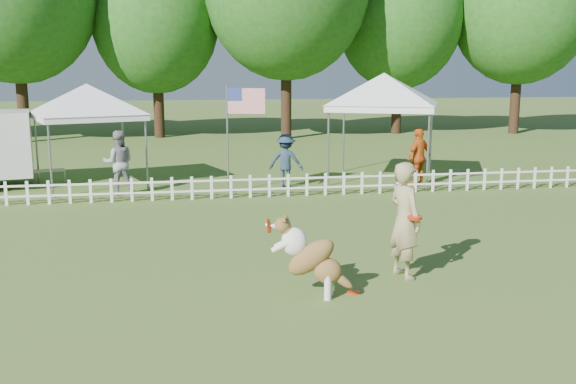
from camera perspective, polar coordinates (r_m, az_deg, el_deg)
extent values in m
plane|color=#30521A|center=(10.06, 2.41, -8.30)|extent=(120.00, 120.00, 0.00)
imported|color=tan|center=(10.37, 10.33, -2.48)|extent=(0.63, 0.79, 1.87)
cylinder|color=red|center=(9.79, 5.83, -8.83)|extent=(0.21, 0.21, 0.02)
imported|color=gray|center=(17.59, -14.82, 2.54)|extent=(0.88, 0.72, 1.70)
imported|color=#213348|center=(18.08, -0.19, 2.80)|extent=(1.09, 0.83, 1.50)
imported|color=#D05A18|center=(18.62, 11.54, 3.07)|extent=(1.04, 0.87, 1.67)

